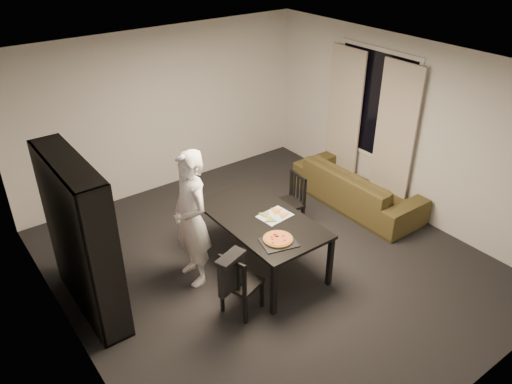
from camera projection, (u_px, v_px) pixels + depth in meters
room at (270, 176)px, 5.99m from camera, size 5.01×5.51×2.61m
window_pane at (374, 104)px, 7.60m from camera, size 0.02×1.40×1.60m
window_frame at (374, 104)px, 7.60m from camera, size 0.03×1.52×1.72m
curtain_left at (394, 138)px, 7.37m from camera, size 0.03×0.70×2.25m
curtain_right at (344, 117)px, 8.09m from camera, size 0.03×0.70×2.25m
bookshelf at (81, 238)px, 5.47m from camera, size 0.35×1.50×1.90m
dining_table at (261, 222)px, 6.28m from camera, size 0.97×1.75×0.73m
chair_left at (238, 281)px, 5.58m from camera, size 0.48×0.48×0.83m
chair_right at (292, 198)px, 7.16m from camera, size 0.43×0.43×0.84m
draped_jacket at (231, 271)px, 5.40m from camera, size 0.40×0.27×0.46m
person at (191, 219)px, 5.94m from camera, size 0.46×0.67×1.75m
baking_tray at (279, 243)px, 5.77m from camera, size 0.47×0.41×0.01m
pepperoni_pizza at (278, 239)px, 5.79m from camera, size 0.35×0.35×0.03m
kitchen_towel at (275, 216)px, 6.27m from camera, size 0.43×0.34×0.01m
pizza_slices at (273, 215)px, 6.27m from camera, size 0.42×0.37×0.01m
sofa at (357, 187)px, 7.79m from camera, size 0.84×2.14×0.63m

